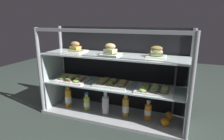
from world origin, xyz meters
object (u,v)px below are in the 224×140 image
at_px(open_sandwich_tray_right_of_center, 154,89).
at_px(orange_fruit_near_left_post, 165,122).
at_px(plated_roll_sandwich_mid_right, 110,51).
at_px(orange_fruit_beside_bottles, 169,116).
at_px(juice_bottle_back_left, 106,105).
at_px(plated_roll_sandwich_far_right, 75,49).
at_px(plated_roll_sandwich_far_left, 156,53).
at_px(juice_bottle_front_fourth, 126,107).
at_px(open_sandwich_tray_left_of_center, 72,79).
at_px(juice_bottle_back_right, 68,98).
at_px(juice_bottle_tucked_behind, 87,103).
at_px(open_sandwich_tray_far_right, 112,83).
at_px(juice_bottle_back_center, 148,112).

distance_m(open_sandwich_tray_right_of_center, orange_fruit_near_left_post, 0.33).
xyz_separation_m(plated_roll_sandwich_mid_right, orange_fruit_beside_bottles, (0.58, 0.11, -0.63)).
bearing_deg(juice_bottle_back_left, plated_roll_sandwich_far_right, 173.34).
relative_size(plated_roll_sandwich_far_left, juice_bottle_front_fourth, 0.69).
bearing_deg(open_sandwich_tray_left_of_center, orange_fruit_near_left_post, -0.60).
height_order(juice_bottle_back_right, juice_bottle_tucked_behind, juice_bottle_back_right).
height_order(juice_bottle_back_left, juice_bottle_front_fourth, same).
relative_size(open_sandwich_tray_right_of_center, orange_fruit_beside_bottles, 4.11).
bearing_deg(orange_fruit_beside_bottles, open_sandwich_tray_right_of_center, -141.29).
height_order(plated_roll_sandwich_far_right, plated_roll_sandwich_mid_right, plated_roll_sandwich_mid_right).
xyz_separation_m(plated_roll_sandwich_far_left, orange_fruit_near_left_post, (0.13, -0.09, -0.63)).
xyz_separation_m(open_sandwich_tray_far_right, orange_fruit_beside_bottles, (0.57, 0.08, -0.30)).
relative_size(open_sandwich_tray_left_of_center, juice_bottle_tucked_behind, 1.73).
xyz_separation_m(juice_bottle_back_left, juice_bottle_back_center, (0.44, 0.03, -0.02)).
relative_size(open_sandwich_tray_right_of_center, juice_bottle_tucked_behind, 1.73).
relative_size(open_sandwich_tray_right_of_center, juice_bottle_back_left, 1.39).
bearing_deg(orange_fruit_near_left_post, juice_bottle_back_center, 159.23).
relative_size(plated_roll_sandwich_far_right, juice_bottle_back_right, 0.81).
relative_size(plated_roll_sandwich_mid_right, open_sandwich_tray_left_of_center, 0.53).
bearing_deg(orange_fruit_near_left_post, juice_bottle_front_fourth, 173.80).
distance_m(plated_roll_sandwich_far_right, open_sandwich_tray_right_of_center, 0.91).
height_order(plated_roll_sandwich_far_right, open_sandwich_tray_right_of_center, plated_roll_sandwich_far_right).
bearing_deg(orange_fruit_beside_bottles, juice_bottle_back_left, -171.24).
bearing_deg(juice_bottle_front_fourth, open_sandwich_tray_far_right, 178.44).
bearing_deg(plated_roll_sandwich_mid_right, orange_fruit_near_left_post, -2.34).
relative_size(plated_roll_sandwich_far_left, open_sandwich_tray_right_of_center, 0.50).
height_order(orange_fruit_beside_bottles, orange_fruit_near_left_post, orange_fruit_beside_bottles).
xyz_separation_m(plated_roll_sandwich_mid_right, orange_fruit_near_left_post, (0.55, -0.02, -0.63)).
bearing_deg(open_sandwich_tray_right_of_center, plated_roll_sandwich_far_left, 98.71).
xyz_separation_m(plated_roll_sandwich_far_left, open_sandwich_tray_far_right, (-0.41, -0.04, -0.32)).
height_order(plated_roll_sandwich_mid_right, juice_bottle_tucked_behind, plated_roll_sandwich_mid_right).
bearing_deg(plated_roll_sandwich_mid_right, open_sandwich_tray_left_of_center, -178.36).
bearing_deg(plated_roll_sandwich_far_right, open_sandwich_tray_far_right, -3.44).
relative_size(juice_bottle_tucked_behind, juice_bottle_front_fourth, 0.80).
height_order(open_sandwich_tray_left_of_center, juice_bottle_front_fourth, open_sandwich_tray_left_of_center).
bearing_deg(plated_roll_sandwich_far_right, juice_bottle_tucked_behind, -16.26).
relative_size(plated_roll_sandwich_far_right, juice_bottle_back_left, 0.81).
bearing_deg(juice_bottle_back_center, open_sandwich_tray_far_right, -177.13).
distance_m(juice_bottle_back_right, juice_bottle_tucked_behind, 0.24).
height_order(open_sandwich_tray_left_of_center, orange_fruit_near_left_post, open_sandwich_tray_left_of_center).
distance_m(juice_bottle_back_left, orange_fruit_near_left_post, 0.62).
bearing_deg(juice_bottle_back_left, open_sandwich_tray_left_of_center, -176.81).
bearing_deg(juice_bottle_back_right, open_sandwich_tray_far_right, 0.86).
xyz_separation_m(plated_roll_sandwich_mid_right, juice_bottle_back_center, (0.38, 0.04, -0.59)).
bearing_deg(plated_roll_sandwich_far_left, juice_bottle_back_right, -176.98).
xyz_separation_m(plated_roll_sandwich_far_left, juice_bottle_back_right, (-0.94, -0.05, -0.57)).
bearing_deg(juice_bottle_back_left, open_sandwich_tray_far_right, 12.60).
distance_m(open_sandwich_tray_far_right, juice_bottle_tucked_behind, 0.40).
bearing_deg(orange_fruit_near_left_post, open_sandwich_tray_right_of_center, 172.68).
bearing_deg(juice_bottle_tucked_behind, orange_fruit_beside_bottles, 6.31).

